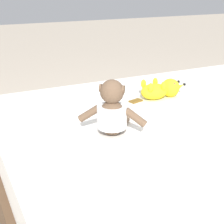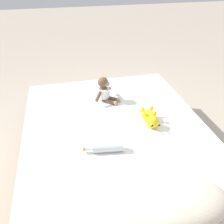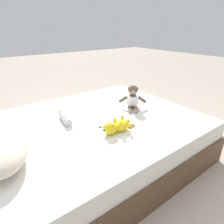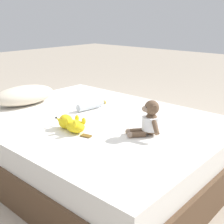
# 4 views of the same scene
# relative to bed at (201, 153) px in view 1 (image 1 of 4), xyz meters

# --- Properties ---
(ground_plane) EXTENTS (16.00, 16.00, 0.00)m
(ground_plane) POSITION_rel_bed_xyz_m (0.00, 0.00, -0.21)
(ground_plane) COLOR #B7A893
(bed) EXTENTS (1.50, 1.96, 0.43)m
(bed) POSITION_rel_bed_xyz_m (0.00, 0.00, 0.00)
(bed) COLOR brown
(bed) RESTS_ON ground_plane
(plush_monkey) EXTENTS (0.25, 0.26, 0.24)m
(plush_monkey) POSITION_rel_bed_xyz_m (0.01, -0.51, 0.31)
(plush_monkey) COLOR brown
(plush_monkey) RESTS_ON bed
(plush_yellow_creature) EXTENTS (0.12, 0.33, 0.10)m
(plush_yellow_creature) POSITION_rel_bed_xyz_m (-0.29, -0.07, 0.26)
(plush_yellow_creature) COLOR yellow
(plush_yellow_creature) RESTS_ON bed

